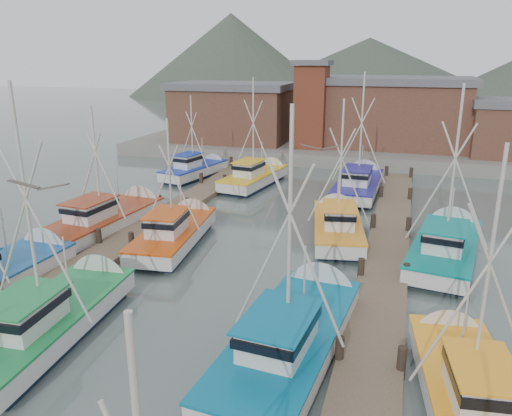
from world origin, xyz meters
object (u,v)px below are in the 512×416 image
(boat_4, at_px, (55,316))
(boat_8, at_px, (177,232))
(boat_12, at_px, (257,177))
(lookout_tower, at_px, (311,104))

(boat_4, bearing_deg, boat_8, 84.45)
(boat_12, bearing_deg, lookout_tower, 88.83)
(lookout_tower, height_order, boat_4, lookout_tower)
(lookout_tower, xyz_separation_m, boat_4, (-2.62, -35.84, -4.87))
(boat_4, xyz_separation_m, boat_8, (0.21, 10.01, -0.01))
(boat_12, bearing_deg, boat_4, -82.81)
(lookout_tower, relative_size, boat_12, 0.92)
(lookout_tower, xyz_separation_m, boat_12, (-2.03, -11.78, -4.87))
(boat_4, height_order, boat_12, boat_4)
(lookout_tower, distance_m, boat_12, 12.91)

